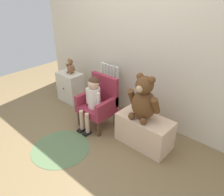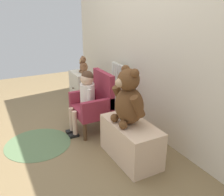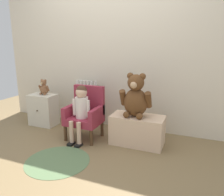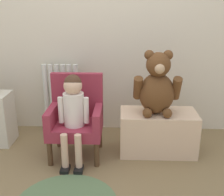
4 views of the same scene
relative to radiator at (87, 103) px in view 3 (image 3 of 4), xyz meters
name	(u,v)px [view 3 (image 3 of 4)]	position (x,y,z in m)	size (l,w,h in m)	color
ground_plane	(73,159)	(0.38, -1.05, -0.36)	(6.00, 6.00, 0.00)	olive
back_wall	(112,49)	(0.38, 0.13, 0.84)	(3.80, 0.05, 2.40)	beige
radiator	(87,103)	(0.00, 0.00, 0.00)	(0.37, 0.05, 0.72)	silver
small_dresser	(43,110)	(-0.64, -0.28, -0.11)	(0.42, 0.29, 0.50)	beige
child_armchair	(85,113)	(0.22, -0.45, 0.00)	(0.45, 0.39, 0.71)	maroon
child_figure	(81,105)	(0.22, -0.57, 0.13)	(0.25, 0.35, 0.75)	silver
low_bench	(137,130)	(0.94, -0.40, -0.17)	(0.67, 0.34, 0.38)	beige
large_teddy_bear	(136,98)	(0.91, -0.42, 0.26)	(0.40, 0.28, 0.55)	brown
small_teddy_bear	(44,88)	(-0.61, -0.26, 0.25)	(0.18, 0.12, 0.24)	brown
floor_rug	(58,161)	(0.25, -1.16, -0.35)	(0.71, 0.71, 0.01)	#567049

